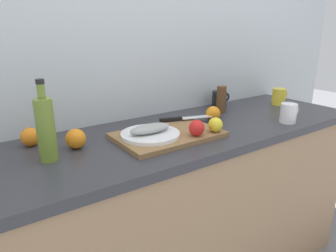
{
  "coord_description": "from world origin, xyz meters",
  "views": [
    {
      "loc": [
        -0.81,
        -1.08,
        1.35
      ],
      "look_at": [
        -0.1,
        -0.04,
        0.95
      ],
      "focal_mm": 32.94,
      "sensor_mm": 36.0,
      "label": 1
    }
  ],
  "objects": [
    {
      "name": "orange_1",
      "position": [
        -0.47,
        0.06,
        0.94
      ],
      "size": [
        0.08,
        0.08,
        0.08
      ],
      "primitive_type": "sphere",
      "color": "orange",
      "rests_on": "kitchen_counter"
    },
    {
      "name": "lemon_0",
      "position": [
        0.08,
        -0.15,
        0.95
      ],
      "size": [
        0.06,
        0.06,
        0.06
      ],
      "primitive_type": "sphere",
      "color": "yellow",
      "rests_on": "cutting_board"
    },
    {
      "name": "coffee_mug_0",
      "position": [
        0.46,
        0.22,
        0.95
      ],
      "size": [
        0.13,
        0.09,
        0.1
      ],
      "color": "black",
      "rests_on": "kitchen_counter"
    },
    {
      "name": "orange_0",
      "position": [
        0.23,
        0.04,
        0.94
      ],
      "size": [
        0.07,
        0.07,
        0.07
      ],
      "primitive_type": "sphere",
      "color": "orange",
      "rests_on": "kitchen_counter"
    },
    {
      "name": "coffee_mug_2",
      "position": [
        0.52,
        -0.2,
        0.95
      ],
      "size": [
        0.12,
        0.08,
        0.1
      ],
      "color": "white",
      "rests_on": "kitchen_counter"
    },
    {
      "name": "chef_knife",
      "position": [
        0.06,
        0.07,
        0.93
      ],
      "size": [
        0.29,
        0.11,
        0.02
      ],
      "rotation": [
        0.0,
        0.0,
        -0.3
      ],
      "color": "silver",
      "rests_on": "cutting_board"
    },
    {
      "name": "orange_2",
      "position": [
        -0.61,
        0.19,
        0.94
      ],
      "size": [
        0.07,
        0.07,
        0.07
      ],
      "primitive_type": "sphere",
      "color": "orange",
      "rests_on": "kitchen_counter"
    },
    {
      "name": "cutting_board",
      "position": [
        -0.1,
        -0.04,
        0.91
      ],
      "size": [
        0.45,
        0.29,
        0.02
      ],
      "primitive_type": "cube",
      "color": "olive",
      "rests_on": "kitchen_counter"
    },
    {
      "name": "white_plate",
      "position": [
        -0.18,
        -0.03,
        0.93
      ],
      "size": [
        0.25,
        0.25,
        0.01
      ],
      "primitive_type": "cylinder",
      "color": "white",
      "rests_on": "cutting_board"
    },
    {
      "name": "back_wall",
      "position": [
        0.0,
        0.33,
        1.25
      ],
      "size": [
        3.2,
        0.05,
        2.5
      ],
      "primitive_type": "cube",
      "color": "silver",
      "rests_on": "ground_plane"
    },
    {
      "name": "kitchen_counter",
      "position": [
        0.0,
        0.0,
        0.45
      ],
      "size": [
        2.0,
        0.6,
        0.9
      ],
      "color": "#9E7A56",
      "rests_on": "ground_plane"
    },
    {
      "name": "olive_oil_bottle",
      "position": [
        -0.59,
        0.0,
        1.02
      ],
      "size": [
        0.06,
        0.06,
        0.29
      ],
      "color": "olive",
      "rests_on": "kitchen_counter"
    },
    {
      "name": "pepper_mill",
      "position": [
        0.38,
        0.13,
        0.97
      ],
      "size": [
        0.05,
        0.05,
        0.15
      ],
      "primitive_type": "cylinder",
      "color": "brown",
      "rests_on": "kitchen_counter"
    },
    {
      "name": "fish_fillet",
      "position": [
        -0.18,
        -0.03,
        0.95
      ],
      "size": [
        0.19,
        0.08,
        0.04
      ],
      "primitive_type": "ellipsoid",
      "color": "#999E99",
      "rests_on": "white_plate"
    },
    {
      "name": "tomato_0",
      "position": [
        -0.02,
        -0.14,
        0.95
      ],
      "size": [
        0.07,
        0.07,
        0.07
      ],
      "primitive_type": "sphere",
      "color": "red",
      "rests_on": "cutting_board"
    },
    {
      "name": "coffee_mug_1",
      "position": [
        0.8,
        0.06,
        0.95
      ],
      "size": [
        0.12,
        0.08,
        0.1
      ],
      "color": "yellow",
      "rests_on": "kitchen_counter"
    }
  ]
}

